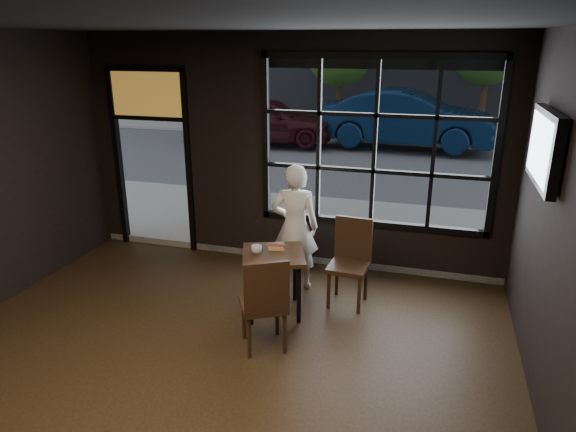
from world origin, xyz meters
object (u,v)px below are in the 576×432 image
(chair_near, at_px, (263,301))
(navy_car, at_px, (407,119))
(cafe_table, at_px, (274,283))
(man, at_px, (295,227))

(chair_near, bearing_deg, navy_car, -122.73)
(cafe_table, relative_size, chair_near, 0.72)
(man, relative_size, navy_car, 0.33)
(cafe_table, bearing_deg, man, 65.42)
(cafe_table, height_order, chair_near, chair_near)
(chair_near, bearing_deg, man, -116.58)
(chair_near, xyz_separation_m, man, (-0.07, 1.45, 0.30))
(cafe_table, xyz_separation_m, chair_near, (0.12, -0.73, 0.15))
(man, bearing_deg, navy_car, -105.64)
(cafe_table, xyz_separation_m, man, (0.05, 0.72, 0.44))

